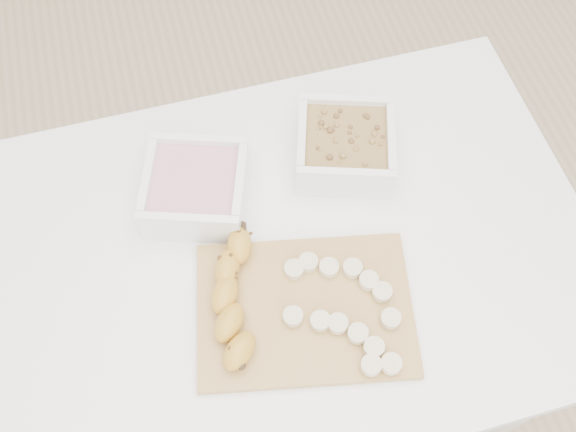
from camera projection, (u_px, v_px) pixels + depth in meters
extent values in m
plane|color=#C6AD89|center=(291.00, 369.00, 1.72)|extent=(3.50, 3.50, 0.00)
cube|color=white|center=(293.00, 254.00, 1.07)|extent=(1.00, 0.70, 0.04)
cylinder|color=white|center=(534.00, 402.00, 1.33)|extent=(0.05, 0.05, 0.71)
cylinder|color=white|center=(75.00, 258.00, 1.48)|extent=(0.05, 0.05, 0.71)
cylinder|color=white|center=(431.00, 173.00, 1.59)|extent=(0.05, 0.05, 0.71)
cube|color=white|center=(196.00, 188.00, 1.07)|extent=(0.21, 0.21, 0.08)
cube|color=#CD85A0|center=(196.00, 187.00, 1.06)|extent=(0.17, 0.17, 0.04)
cube|color=white|center=(345.00, 146.00, 1.11)|extent=(0.21, 0.21, 0.08)
cube|color=olive|center=(345.00, 145.00, 1.10)|extent=(0.17, 0.17, 0.04)
cube|color=tan|center=(305.00, 310.00, 1.00)|extent=(0.37, 0.30, 0.01)
cylinder|color=beige|center=(294.00, 269.00, 1.01)|extent=(0.03, 0.03, 0.01)
cylinder|color=beige|center=(308.00, 262.00, 1.02)|extent=(0.03, 0.03, 0.01)
cylinder|color=beige|center=(329.00, 268.00, 1.02)|extent=(0.03, 0.03, 0.01)
cylinder|color=beige|center=(352.00, 268.00, 1.01)|extent=(0.03, 0.03, 0.01)
cylinder|color=beige|center=(369.00, 281.00, 1.00)|extent=(0.03, 0.03, 0.01)
cylinder|color=beige|center=(382.00, 292.00, 0.99)|extent=(0.03, 0.03, 0.01)
cylinder|color=beige|center=(391.00, 319.00, 0.97)|extent=(0.03, 0.03, 0.01)
cylinder|color=beige|center=(293.00, 316.00, 0.97)|extent=(0.03, 0.03, 0.01)
cylinder|color=beige|center=(320.00, 321.00, 0.97)|extent=(0.03, 0.03, 0.01)
cylinder|color=beige|center=(338.00, 324.00, 0.97)|extent=(0.03, 0.03, 0.01)
cylinder|color=beige|center=(358.00, 333.00, 0.96)|extent=(0.03, 0.03, 0.01)
cylinder|color=beige|center=(374.00, 347.00, 0.95)|extent=(0.03, 0.03, 0.01)
cylinder|color=beige|center=(391.00, 364.00, 0.94)|extent=(0.03, 0.03, 0.01)
cylinder|color=beige|center=(371.00, 365.00, 0.94)|extent=(0.03, 0.03, 0.01)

